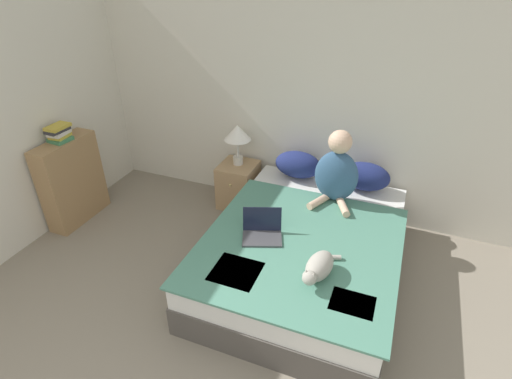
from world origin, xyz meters
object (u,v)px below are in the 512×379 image
(nightstand, at_px, (238,185))
(bookshelf, at_px, (72,181))
(table_lamp, at_px, (237,135))
(book_stack_top, at_px, (59,133))
(pillow_near, at_px, (298,165))
(person_sitting, at_px, (337,172))
(bed, at_px, (305,252))
(cat_tabby, at_px, (319,267))
(laptop_open, at_px, (262,232))
(pillow_far, at_px, (365,176))

(nightstand, distance_m, bookshelf, 1.80)
(table_lamp, height_order, book_stack_top, book_stack_top)
(pillow_near, distance_m, person_sitting, 0.59)
(bed, relative_size, person_sitting, 2.98)
(cat_tabby, bearing_deg, pillow_near, -147.62)
(laptop_open, bearing_deg, pillow_far, 38.21)
(person_sitting, distance_m, table_lamp, 1.19)
(bed, height_order, nightstand, nightstand)
(laptop_open, distance_m, book_stack_top, 2.31)
(pillow_far, bearing_deg, pillow_near, 180.00)
(laptop_open, distance_m, bookshelf, 2.25)
(person_sitting, xyz_separation_m, laptop_open, (-0.44, -0.81, -0.26))
(person_sitting, distance_m, laptop_open, 0.96)
(pillow_near, xyz_separation_m, cat_tabby, (0.58, -1.43, -0.05))
(cat_tabby, height_order, table_lamp, table_lamp)
(pillow_near, height_order, book_stack_top, book_stack_top)
(cat_tabby, height_order, bookshelf, bookshelf)
(cat_tabby, bearing_deg, bed, -146.13)
(pillow_near, bearing_deg, bookshelf, -156.93)
(bed, xyz_separation_m, bookshelf, (-2.58, -0.04, 0.22))
(bed, relative_size, pillow_near, 4.35)
(nightstand, bearing_deg, pillow_far, 1.74)
(cat_tabby, height_order, nightstand, cat_tabby)
(pillow_far, relative_size, nightstand, 0.95)
(cat_tabby, distance_m, nightstand, 1.91)
(bed, bearing_deg, book_stack_top, -179.13)
(bed, xyz_separation_m, nightstand, (-1.03, 0.86, 0.02))
(pillow_near, height_order, pillow_far, same)
(pillow_near, bearing_deg, bed, -68.72)
(bed, bearing_deg, cat_tabby, -66.35)
(cat_tabby, relative_size, book_stack_top, 2.02)
(bed, distance_m, table_lamp, 1.51)
(person_sitting, bearing_deg, pillow_far, 52.97)
(bookshelf, bearing_deg, book_stack_top, 148.17)
(bed, distance_m, pillow_near, 1.05)
(cat_tabby, xyz_separation_m, nightstand, (-1.26, 1.39, -0.32))
(pillow_near, bearing_deg, table_lamp, -178.61)
(pillow_near, xyz_separation_m, table_lamp, (-0.69, -0.02, 0.24))
(pillow_far, bearing_deg, nightstand, -178.26)
(pillow_near, relative_size, bookshelf, 0.53)
(book_stack_top, bearing_deg, table_lamp, 30.99)
(bed, relative_size, laptop_open, 5.36)
(person_sitting, height_order, book_stack_top, person_sitting)
(bed, distance_m, person_sitting, 0.81)
(bed, distance_m, book_stack_top, 2.70)
(person_sitting, xyz_separation_m, table_lamp, (-1.15, 0.30, 0.08))
(nightstand, relative_size, book_stack_top, 2.16)
(person_sitting, relative_size, book_stack_top, 3.00)
(pillow_far, bearing_deg, bed, -111.29)
(pillow_far, xyz_separation_m, table_lamp, (-1.39, -0.02, 0.24))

